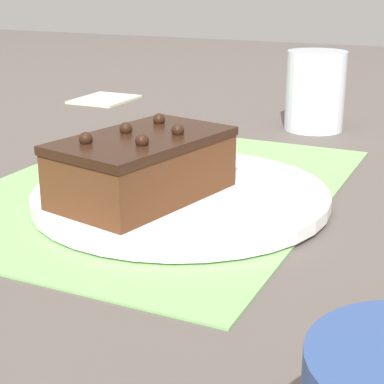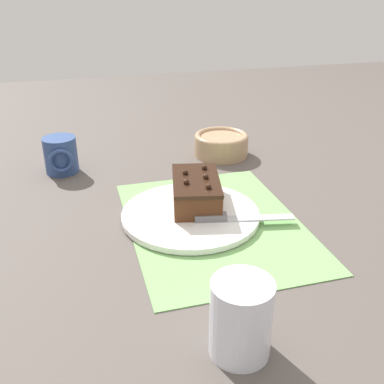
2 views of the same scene
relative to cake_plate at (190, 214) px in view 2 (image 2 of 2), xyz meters
name	(u,v)px [view 2 (image 2 of 2)]	position (x,y,z in m)	size (l,w,h in m)	color
ground_plane	(215,224)	(0.03, 0.04, -0.01)	(3.00, 3.00, 0.00)	#544C47
placemat_woven	(215,223)	(0.03, 0.04, -0.01)	(0.46, 0.34, 0.00)	#7AB266
cake_plate	(190,214)	(0.00, 0.00, 0.00)	(0.28, 0.28, 0.01)	white
chocolate_cake	(196,191)	(-0.03, 0.02, 0.04)	(0.18, 0.13, 0.07)	#512D19
serving_knife	(227,217)	(0.05, 0.06, 0.01)	(0.06, 0.20, 0.01)	slate
drinking_glass	(241,318)	(0.37, -0.03, 0.05)	(0.08, 0.08, 0.11)	white
small_bowl	(221,144)	(-0.33, 0.18, 0.02)	(0.15, 0.15, 0.06)	tan
coffee_mug	(61,155)	(-0.32, -0.25, 0.04)	(0.09, 0.08, 0.09)	navy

